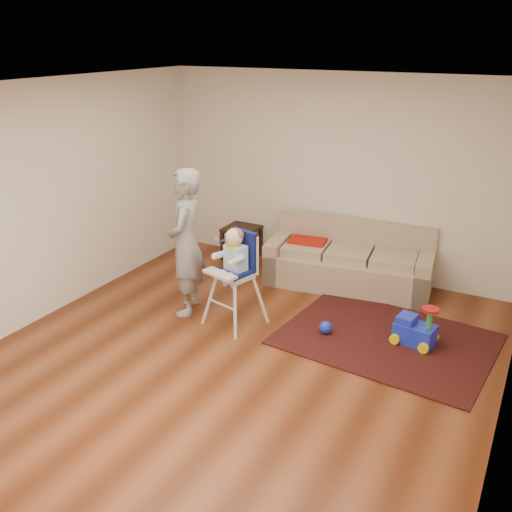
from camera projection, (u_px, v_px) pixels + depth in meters
The scene contains 9 objects.
ground at pixel (238, 358), 5.91m from camera, with size 5.50×5.50×0.00m, color #50220E.
room_envelope at pixel (262, 170), 5.65m from camera, with size 5.04×5.52×2.72m.
sofa at pixel (349, 256), 7.48m from camera, with size 2.22×1.14×0.82m.
side_table at pixel (242, 242), 8.47m from camera, with size 0.48×0.48×0.48m, color black, non-canonical shape.
area_rug at pixel (386, 339), 6.26m from camera, with size 2.20×1.65×0.02m, color black.
ride_on_toy at pixel (416, 324), 6.08m from camera, with size 0.42×0.30×0.46m, color #1B2FDE, non-canonical shape.
toy_ball at pixel (326, 327), 6.34m from camera, with size 0.14×0.14×0.14m, color #1B2FDE.
high_chair at pixel (235, 279), 6.42m from camera, with size 0.66×0.66×1.16m.
adult at pixel (186, 243), 6.61m from camera, with size 0.64×0.42×1.75m, color gray.
Camera 1 is at (2.58, -4.42, 3.14)m, focal length 40.00 mm.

